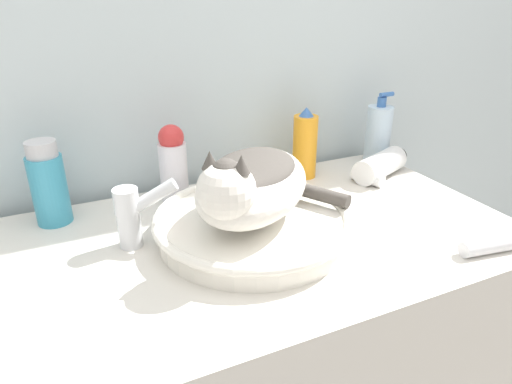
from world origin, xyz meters
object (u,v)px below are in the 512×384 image
at_px(soap_pump_bottle, 378,134).
at_px(hair_dryer, 380,166).
at_px(spray_bottle_trigger, 305,145).
at_px(faucet, 133,213).
at_px(lotion_bottle_white, 173,164).
at_px(cat, 251,183).
at_px(cream_tube, 505,243).
at_px(mouthwash_bottle, 48,185).

xyz_separation_m(soap_pump_bottle, hair_dryer, (-0.06, -0.09, -0.05)).
bearing_deg(spray_bottle_trigger, faucet, -160.17).
relative_size(lotion_bottle_white, hair_dryer, 0.93).
bearing_deg(cat, cream_tube, 106.02).
height_order(faucet, cream_tube, faucet).
distance_m(soap_pump_bottle, mouthwash_bottle, 0.83).
distance_m(lotion_bottle_white, cream_tube, 0.69).
relative_size(lotion_bottle_white, spray_bottle_trigger, 0.98).
bearing_deg(lotion_bottle_white, cream_tube, -43.68).
height_order(faucet, spray_bottle_trigger, spray_bottle_trigger).
bearing_deg(mouthwash_bottle, hair_dryer, -6.59).
height_order(cat, cream_tube, cat).
height_order(cat, hair_dryer, cat).
bearing_deg(faucet, mouthwash_bottle, 145.41).
relative_size(spray_bottle_trigger, mouthwash_bottle, 1.03).
xyz_separation_m(cat, mouthwash_bottle, (-0.34, 0.24, -0.04)).
xyz_separation_m(cat, spray_bottle_trigger, (0.26, 0.24, -0.04)).
xyz_separation_m(mouthwash_bottle, hair_dryer, (0.77, -0.09, -0.05)).
xyz_separation_m(lotion_bottle_white, mouthwash_bottle, (-0.26, 0.00, -0.00)).
relative_size(mouthwash_bottle, hair_dryer, 0.92).
relative_size(soap_pump_bottle, cream_tube, 1.08).
bearing_deg(cream_tube, soap_pump_bottle, 81.05).
relative_size(lotion_bottle_white, mouthwash_bottle, 1.01).
bearing_deg(hair_dryer, mouthwash_bottle, 151.59).
bearing_deg(spray_bottle_trigger, cream_tube, -71.82).
xyz_separation_m(lotion_bottle_white, spray_bottle_trigger, (0.34, 0.00, -0.00)).
bearing_deg(cream_tube, cat, 150.73).
distance_m(cat, soap_pump_bottle, 0.55).
distance_m(mouthwash_bottle, hair_dryer, 0.78).
xyz_separation_m(spray_bottle_trigger, cream_tube, (0.16, -0.47, -0.07)).
relative_size(cat, lotion_bottle_white, 2.04).
bearing_deg(cream_tube, hair_dryer, 87.65).
bearing_deg(soap_pump_bottle, faucet, -166.44).
height_order(faucet, hair_dryer, faucet).
bearing_deg(hair_dryer, cream_tube, -114.16).
relative_size(spray_bottle_trigger, hair_dryer, 0.95).
distance_m(cat, spray_bottle_trigger, 0.36).
height_order(cream_tube, hair_dryer, hair_dryer).
height_order(soap_pump_bottle, hair_dryer, soap_pump_bottle).
relative_size(faucet, cream_tube, 0.74).
bearing_deg(faucet, cream_tube, -9.67).
bearing_deg(cat, faucet, -64.48).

